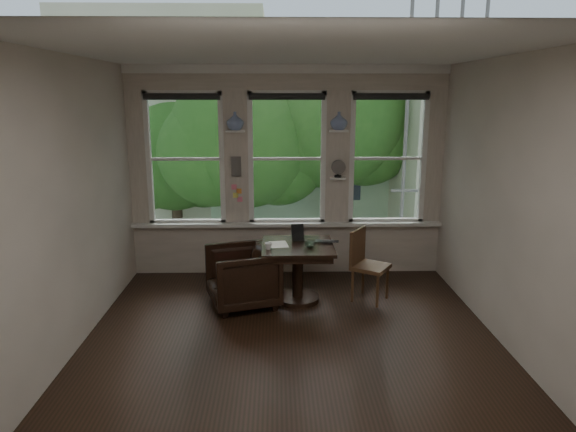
{
  "coord_description": "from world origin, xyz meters",
  "views": [
    {
      "loc": [
        -0.15,
        -5.11,
        2.61
      ],
      "look_at": [
        -0.02,
        0.9,
        1.17
      ],
      "focal_mm": 32.0,
      "sensor_mm": 36.0,
      "label": 1
    }
  ],
  "objects_px": {
    "side_chair_right": "(371,266)",
    "mug": "(268,246)",
    "table": "(298,273)",
    "laptop": "(327,243)",
    "armchair_left": "(242,277)"
  },
  "relations": [
    {
      "from": "side_chair_right",
      "to": "mug",
      "type": "distance_m",
      "value": 1.36
    },
    {
      "from": "laptop",
      "to": "mug",
      "type": "distance_m",
      "value": 0.77
    },
    {
      "from": "armchair_left",
      "to": "mug",
      "type": "relative_size",
      "value": 9.3
    },
    {
      "from": "side_chair_right",
      "to": "laptop",
      "type": "distance_m",
      "value": 0.64
    },
    {
      "from": "side_chair_right",
      "to": "mug",
      "type": "relative_size",
      "value": 10.33
    },
    {
      "from": "table",
      "to": "armchair_left",
      "type": "distance_m",
      "value": 0.71
    },
    {
      "from": "table",
      "to": "laptop",
      "type": "bearing_deg",
      "value": 7.03
    },
    {
      "from": "side_chair_right",
      "to": "mug",
      "type": "xyz_separation_m",
      "value": [
        -1.3,
        -0.17,
        0.33
      ]
    },
    {
      "from": "armchair_left",
      "to": "mug",
      "type": "xyz_separation_m",
      "value": [
        0.33,
        -0.05,
        0.41
      ]
    },
    {
      "from": "mug",
      "to": "table",
      "type": "bearing_deg",
      "value": 26.28
    },
    {
      "from": "laptop",
      "to": "mug",
      "type": "height_order",
      "value": "mug"
    },
    {
      "from": "table",
      "to": "side_chair_right",
      "type": "height_order",
      "value": "side_chair_right"
    },
    {
      "from": "armchair_left",
      "to": "side_chair_right",
      "type": "bearing_deg",
      "value": 76.87
    },
    {
      "from": "armchair_left",
      "to": "laptop",
      "type": "height_order",
      "value": "laptop"
    },
    {
      "from": "table",
      "to": "laptop",
      "type": "xyz_separation_m",
      "value": [
        0.37,
        0.05,
        0.39
      ]
    }
  ]
}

